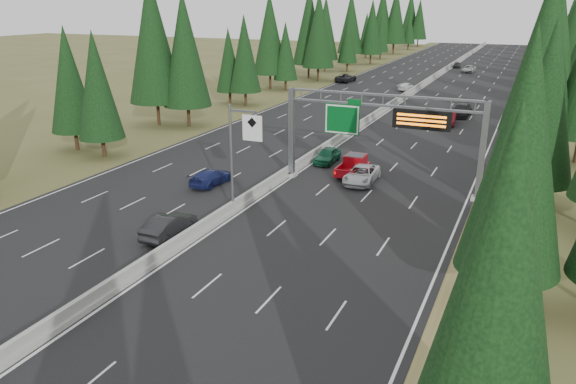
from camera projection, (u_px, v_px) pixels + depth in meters
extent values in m
cube|color=black|center=(403.00, 99.00, 89.07)|extent=(32.00, 260.00, 0.08)
cube|color=olive|center=(523.00, 107.00, 82.24)|extent=(3.60, 260.00, 0.06)
cube|color=#4E5126|center=(300.00, 92.00, 95.90)|extent=(3.60, 260.00, 0.06)
cube|color=gray|center=(403.00, 98.00, 89.01)|extent=(0.70, 260.00, 0.30)
cube|color=gray|center=(403.00, 95.00, 88.88)|extent=(0.30, 260.00, 0.60)
cube|color=slate|center=(292.00, 133.00, 48.74)|extent=(0.45, 0.45, 7.80)
cube|color=gray|center=(292.00, 174.00, 49.96)|extent=(0.90, 0.90, 0.30)
cube|color=slate|center=(482.00, 152.00, 42.66)|extent=(0.45, 0.45, 7.80)
cube|color=gray|center=(477.00, 198.00, 43.87)|extent=(0.90, 0.90, 0.30)
cube|color=slate|center=(383.00, 95.00, 44.46)|extent=(15.85, 0.35, 0.16)
cube|color=slate|center=(383.00, 106.00, 44.74)|extent=(15.85, 0.35, 0.16)
cube|color=#054C19|center=(342.00, 119.00, 46.21)|extent=(3.00, 0.10, 2.50)
cube|color=silver|center=(342.00, 119.00, 46.16)|extent=(2.85, 0.02, 2.35)
cube|color=#054C19|center=(354.00, 102.00, 45.34)|extent=(1.10, 0.10, 0.45)
cube|color=black|center=(422.00, 120.00, 43.51)|extent=(4.50, 0.40, 1.50)
cube|color=orange|center=(421.00, 116.00, 43.20)|extent=(3.80, 0.02, 0.18)
cube|color=orange|center=(421.00, 120.00, 43.32)|extent=(3.80, 0.02, 0.18)
cube|color=orange|center=(421.00, 125.00, 43.43)|extent=(3.80, 0.02, 0.18)
cylinder|color=slate|center=(231.00, 160.00, 40.20)|extent=(0.20, 0.20, 8.00)
cube|color=gray|center=(233.00, 211.00, 41.46)|extent=(0.50, 0.50, 0.20)
cube|color=slate|center=(242.00, 111.00, 38.65)|extent=(2.00, 0.15, 0.15)
cube|color=silver|center=(252.00, 128.00, 38.59)|extent=(1.50, 0.06, 1.80)
cone|color=black|center=(492.00, 329.00, 13.19)|extent=(4.71, 4.71, 10.99)
cylinder|color=black|center=(502.00, 288.00, 28.40)|extent=(0.40, 0.40, 2.25)
cone|color=black|center=(521.00, 153.00, 26.12)|extent=(5.07, 5.07, 11.83)
cylinder|color=black|center=(532.00, 196.00, 41.73)|extent=(0.40, 0.40, 2.24)
cone|color=black|center=(546.00, 102.00, 39.46)|extent=(5.04, 5.04, 11.76)
cylinder|color=black|center=(531.00, 146.00, 54.69)|extent=(0.40, 0.40, 2.92)
cone|color=black|center=(545.00, 50.00, 51.74)|extent=(6.57, 6.57, 15.32)
cylinder|color=black|center=(544.00, 117.00, 68.58)|extent=(0.40, 0.40, 2.76)
cone|color=black|center=(555.00, 44.00, 65.79)|extent=(6.22, 6.22, 14.51)
cylinder|color=black|center=(572.00, 123.00, 67.55)|extent=(0.40, 0.40, 1.91)
cylinder|color=black|center=(542.00, 99.00, 82.57)|extent=(0.40, 0.40, 2.41)
cone|color=black|center=(550.00, 46.00, 80.13)|extent=(5.43, 5.43, 12.68)
cylinder|color=black|center=(575.00, 103.00, 79.35)|extent=(0.40, 0.40, 2.33)
cylinder|color=black|center=(547.00, 86.00, 94.80)|extent=(0.40, 0.40, 2.34)
cone|color=black|center=(554.00, 42.00, 92.44)|extent=(5.26, 5.26, 12.26)
cylinder|color=black|center=(567.00, 87.00, 91.56)|extent=(0.40, 0.40, 2.99)
cylinder|color=black|center=(539.00, 74.00, 109.95)|extent=(0.40, 0.40, 2.40)
cone|color=black|center=(545.00, 35.00, 107.52)|extent=(5.40, 5.40, 12.60)
cylinder|color=black|center=(569.00, 78.00, 105.82)|extent=(0.40, 0.40, 2.13)
cone|color=black|center=(575.00, 41.00, 103.66)|extent=(4.80, 4.80, 11.20)
cylinder|color=black|center=(541.00, 69.00, 121.01)|extent=(0.40, 0.40, 1.82)
cone|color=black|center=(545.00, 42.00, 119.16)|extent=(4.10, 4.10, 9.58)
cylinder|color=black|center=(564.00, 67.00, 121.35)|extent=(0.40, 0.40, 2.52)
cone|color=black|center=(570.00, 29.00, 118.81)|extent=(5.67, 5.67, 13.22)
cylinder|color=black|center=(549.00, 60.00, 135.32)|extent=(0.40, 0.40, 2.65)
cone|color=black|center=(554.00, 24.00, 132.64)|extent=(5.96, 5.96, 13.90)
cylinder|color=black|center=(564.00, 63.00, 132.21)|extent=(0.40, 0.40, 1.91)
cone|color=black|center=(568.00, 37.00, 130.27)|extent=(4.30, 4.30, 10.04)
cylinder|color=black|center=(542.00, 55.00, 150.52)|extent=(0.40, 0.40, 1.78)
cone|color=black|center=(545.00, 34.00, 148.73)|extent=(3.99, 3.99, 9.32)
cylinder|color=black|center=(558.00, 56.00, 146.14)|extent=(0.40, 0.40, 2.09)
cone|color=black|center=(562.00, 30.00, 144.02)|extent=(4.71, 4.71, 10.99)
cylinder|color=black|center=(547.00, 50.00, 162.20)|extent=(0.40, 0.40, 2.87)
cone|color=black|center=(551.00, 17.00, 159.30)|extent=(6.45, 6.45, 15.06)
cylinder|color=black|center=(561.00, 52.00, 159.85)|extent=(0.40, 0.40, 1.88)
cone|color=black|center=(564.00, 31.00, 157.95)|extent=(4.23, 4.23, 9.87)
cylinder|color=black|center=(549.00, 47.00, 174.30)|extent=(0.40, 0.40, 2.56)
cone|color=black|center=(553.00, 20.00, 171.70)|extent=(5.77, 5.77, 13.46)
cylinder|color=black|center=(557.00, 46.00, 174.84)|extent=(0.40, 0.40, 2.62)
cone|color=black|center=(561.00, 19.00, 172.18)|extent=(5.90, 5.90, 13.77)
cylinder|color=black|center=(104.00, 148.00, 55.94)|extent=(0.40, 0.40, 1.99)
cone|color=black|center=(97.00, 85.00, 53.93)|extent=(4.47, 4.47, 10.42)
cylinder|color=black|center=(77.00, 140.00, 58.72)|extent=(0.40, 0.40, 2.03)
cone|color=black|center=(69.00, 79.00, 56.66)|extent=(4.58, 4.58, 10.68)
cylinder|color=black|center=(189.00, 116.00, 69.59)|extent=(0.40, 0.40, 2.60)
cone|color=black|center=(185.00, 49.00, 66.96)|extent=(5.85, 5.85, 13.66)
cylinder|color=black|center=(158.00, 113.00, 70.35)|extent=(0.40, 0.40, 2.94)
cone|color=black|center=(153.00, 38.00, 67.37)|extent=(6.63, 6.63, 15.46)
cylinder|color=black|center=(246.00, 99.00, 83.50)|extent=(0.40, 0.40, 2.10)
cone|color=black|center=(245.00, 53.00, 81.38)|extent=(4.72, 4.72, 11.02)
cylinder|color=black|center=(230.00, 97.00, 85.54)|extent=(0.40, 0.40, 1.79)
cone|color=black|center=(229.00, 60.00, 83.72)|extent=(4.03, 4.03, 9.41)
cylinder|color=black|center=(286.00, 85.00, 97.82)|extent=(0.40, 0.40, 1.86)
cone|color=black|center=(286.00, 51.00, 95.94)|extent=(4.18, 4.18, 9.75)
cylinder|color=black|center=(270.00, 81.00, 99.21)|extent=(0.40, 0.40, 2.64)
cone|color=black|center=(270.00, 33.00, 96.54)|extent=(5.95, 5.95, 13.88)
cylinder|color=black|center=(318.00, 74.00, 108.76)|extent=(0.40, 0.40, 2.67)
cone|color=black|center=(319.00, 29.00, 106.06)|extent=(6.01, 6.01, 14.03)
cylinder|color=black|center=(309.00, 71.00, 112.58)|extent=(0.40, 0.40, 2.85)
cone|color=black|center=(309.00, 25.00, 109.69)|extent=(6.42, 6.42, 14.98)
cylinder|color=black|center=(347.00, 67.00, 123.86)|extent=(0.40, 0.40, 1.90)
cone|color=black|center=(348.00, 39.00, 121.93)|extent=(4.29, 4.29, 10.00)
cylinder|color=black|center=(325.00, 65.00, 124.30)|extent=(0.40, 0.40, 2.53)
cone|color=black|center=(326.00, 28.00, 121.74)|extent=(5.70, 5.70, 13.30)
cylinder|color=black|center=(370.00, 59.00, 137.83)|extent=(0.40, 0.40, 2.46)
cone|color=black|center=(372.00, 27.00, 135.34)|extent=(5.53, 5.53, 12.91)
cylinder|color=black|center=(350.00, 59.00, 137.22)|extent=(0.40, 0.40, 2.74)
cone|color=black|center=(351.00, 22.00, 134.45)|extent=(6.16, 6.16, 14.37)
cylinder|color=black|center=(380.00, 55.00, 150.04)|extent=(0.40, 0.40, 1.87)
cone|color=black|center=(381.00, 33.00, 148.15)|extent=(4.21, 4.21, 9.81)
cylinder|color=black|center=(365.00, 55.00, 152.04)|extent=(0.40, 0.40, 1.92)
cone|color=black|center=(366.00, 32.00, 150.10)|extent=(4.31, 4.31, 10.07)
cylinder|color=black|center=(393.00, 49.00, 164.25)|extent=(0.40, 0.40, 3.02)
cone|color=black|center=(395.00, 15.00, 161.20)|extent=(6.79, 6.79, 15.84)
cylinder|color=black|center=(381.00, 48.00, 164.86)|extent=(0.40, 0.40, 2.99)
cone|color=black|center=(382.00, 15.00, 161.83)|extent=(6.73, 6.73, 15.71)
cylinder|color=black|center=(408.00, 47.00, 178.83)|extent=(0.40, 0.40, 1.82)
cone|color=black|center=(409.00, 28.00, 176.98)|extent=(4.10, 4.10, 9.56)
cylinder|color=black|center=(393.00, 47.00, 177.54)|extent=(0.40, 0.40, 1.90)
cone|color=black|center=(394.00, 27.00, 175.62)|extent=(4.27, 4.27, 9.97)
cylinder|color=black|center=(418.00, 43.00, 189.78)|extent=(0.40, 0.40, 2.48)
cone|color=black|center=(419.00, 19.00, 187.27)|extent=(5.59, 5.59, 13.03)
cylinder|color=black|center=(409.00, 42.00, 193.38)|extent=(0.40, 0.40, 2.87)
cone|color=black|center=(411.00, 14.00, 190.47)|extent=(6.46, 6.46, 15.07)
imported|color=silver|center=(362.00, 174.00, 48.02)|extent=(2.56, 5.22, 1.43)
cylinder|color=black|center=(339.00, 174.00, 49.18)|extent=(0.27, 0.73, 0.73)
cylinder|color=black|center=(355.00, 177.00, 48.58)|extent=(0.27, 0.73, 0.73)
cylinder|color=black|center=(349.00, 166.00, 51.78)|extent=(0.27, 0.73, 0.73)
cylinder|color=black|center=(365.00, 168.00, 51.18)|extent=(0.27, 0.73, 0.73)
cube|color=#A00913|center=(352.00, 169.00, 50.18)|extent=(1.82, 5.10, 0.27)
cube|color=#A00913|center=(355.00, 160.00, 50.68)|extent=(1.73, 2.00, 1.00)
cube|color=black|center=(356.00, 157.00, 50.59)|extent=(1.55, 1.73, 0.50)
cube|color=#A00913|center=(338.00, 169.00, 49.22)|extent=(0.09, 2.19, 0.55)
cube|color=#A00913|center=(357.00, 171.00, 48.56)|extent=(0.09, 2.19, 0.55)
cube|color=#A00913|center=(344.00, 173.00, 47.95)|extent=(1.82, 0.09, 0.55)
imported|color=#135436|center=(327.00, 155.00, 53.91)|extent=(1.75, 4.27, 1.45)
imported|color=maroon|center=(449.00, 119.00, 70.43)|extent=(1.98, 4.78, 1.54)
imported|color=black|center=(461.00, 110.00, 75.49)|extent=(2.56, 5.71, 1.63)
imported|color=silver|center=(469.00, 69.00, 121.89)|extent=(2.55, 5.19, 1.42)
imported|color=black|center=(457.00, 65.00, 130.01)|extent=(1.88, 4.06, 1.35)
imported|color=black|center=(169.00, 226.00, 36.99)|extent=(1.62, 4.59, 1.51)
imported|color=navy|center=(211.00, 177.00, 47.48)|extent=(2.24, 4.73, 1.33)
imported|color=silver|center=(406.00, 86.00, 96.97)|extent=(2.14, 4.42, 1.45)
imported|color=black|center=(346.00, 78.00, 107.40)|extent=(3.07, 5.89, 1.59)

